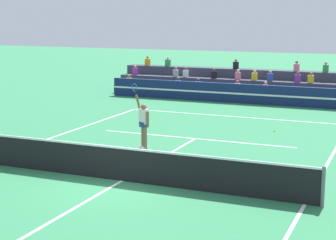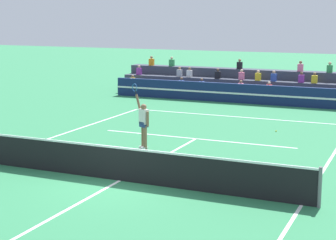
% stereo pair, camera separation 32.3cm
% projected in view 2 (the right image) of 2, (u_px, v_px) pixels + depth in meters
% --- Properties ---
extents(ground_plane, '(120.00, 120.00, 0.00)m').
position_uv_depth(ground_plane, '(120.00, 181.00, 17.10)').
color(ground_plane, '#2D7A4C').
extents(court_lines, '(11.10, 23.90, 0.01)m').
position_uv_depth(court_lines, '(120.00, 181.00, 17.10)').
color(court_lines, white).
rests_on(court_lines, ground).
extents(tennis_net, '(12.00, 0.10, 1.10)m').
position_uv_depth(tennis_net, '(120.00, 163.00, 17.00)').
color(tennis_net, slate).
rests_on(tennis_net, ground).
extents(sponsor_banner_wall, '(18.00, 0.26, 1.10)m').
position_uv_depth(sponsor_banner_wall, '(259.00, 95.00, 31.58)').
color(sponsor_banner_wall, navy).
rests_on(sponsor_banner_wall, ground).
extents(bleacher_stand, '(19.06, 2.85, 2.28)m').
position_uv_depth(bleacher_stand, '(270.00, 87.00, 33.84)').
color(bleacher_stand, '#383D4C').
rests_on(bleacher_stand, ground).
extents(tennis_player, '(0.94, 0.57, 2.48)m').
position_uv_depth(tennis_player, '(144.00, 123.00, 21.01)').
color(tennis_player, brown).
rests_on(tennis_player, ground).
extents(tennis_ball, '(0.07, 0.07, 0.07)m').
position_uv_depth(tennis_ball, '(276.00, 131.00, 24.23)').
color(tennis_ball, '#C6DB33').
rests_on(tennis_ball, ground).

